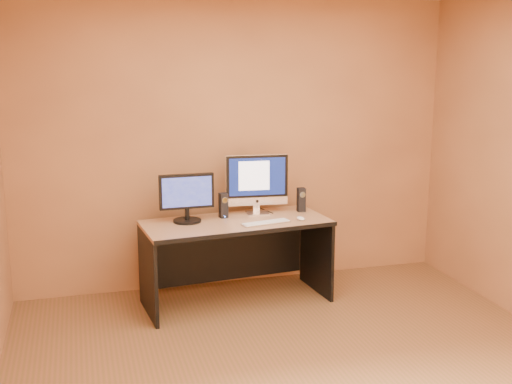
# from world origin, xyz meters

# --- Properties ---
(floor) EXTENTS (4.00, 4.00, 0.00)m
(floor) POSITION_xyz_m (0.00, 0.00, 0.00)
(floor) COLOR brown
(floor) RESTS_ON ground
(walls) EXTENTS (4.00, 4.00, 2.60)m
(walls) POSITION_xyz_m (0.00, 0.00, 1.30)
(walls) COLOR #AC7145
(walls) RESTS_ON ground
(desk) EXTENTS (1.62, 0.83, 0.72)m
(desk) POSITION_xyz_m (-0.13, 1.48, 0.36)
(desk) COLOR #AD7A56
(desk) RESTS_ON ground
(imac) EXTENTS (0.57, 0.25, 0.54)m
(imac) POSITION_xyz_m (0.11, 1.68, 0.99)
(imac) COLOR silver
(imac) RESTS_ON desk
(second_monitor) EXTENTS (0.47, 0.24, 0.41)m
(second_monitor) POSITION_xyz_m (-0.54, 1.57, 0.93)
(second_monitor) COLOR black
(second_monitor) RESTS_ON desk
(speaker_left) EXTENTS (0.08, 0.08, 0.21)m
(speaker_left) POSITION_xyz_m (-0.21, 1.63, 0.83)
(speaker_left) COLOR black
(speaker_left) RESTS_ON desk
(speaker_right) EXTENTS (0.07, 0.07, 0.21)m
(speaker_right) POSITION_xyz_m (0.51, 1.65, 0.83)
(speaker_right) COLOR black
(speaker_right) RESTS_ON desk
(keyboard) EXTENTS (0.43, 0.19, 0.02)m
(keyboard) POSITION_xyz_m (0.09, 1.33, 0.73)
(keyboard) COLOR silver
(keyboard) RESTS_ON desk
(mouse) EXTENTS (0.07, 0.11, 0.04)m
(mouse) POSITION_xyz_m (0.40, 1.36, 0.74)
(mouse) COLOR white
(mouse) RESTS_ON desk
(cable_a) EXTENTS (0.06, 0.21, 0.01)m
(cable_a) POSITION_xyz_m (0.21, 1.75, 0.72)
(cable_a) COLOR black
(cable_a) RESTS_ON desk
(cable_b) EXTENTS (0.08, 0.16, 0.01)m
(cable_b) POSITION_xyz_m (0.10, 1.78, 0.72)
(cable_b) COLOR black
(cable_b) RESTS_ON desk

